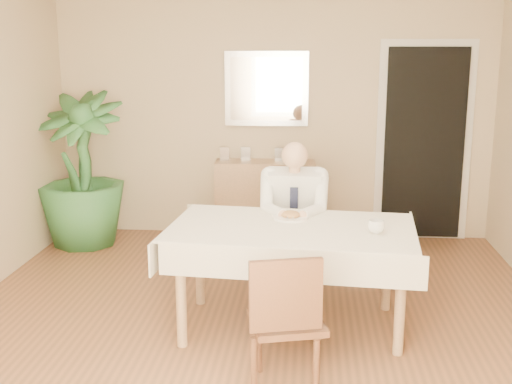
# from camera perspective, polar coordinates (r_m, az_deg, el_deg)

# --- Properties ---
(room) EXTENTS (5.00, 5.02, 2.60)m
(room) POSITION_cam_1_polar(r_m,az_deg,el_deg) (4.24, -0.40, 3.55)
(room) COLOR brown
(room) RESTS_ON ground
(window) EXTENTS (1.34, 0.04, 1.44)m
(window) POSITION_cam_1_polar(r_m,az_deg,el_deg) (1.82, -7.47, -4.54)
(window) COLOR silver
(window) RESTS_ON room
(doorway) EXTENTS (0.96, 0.07, 2.10)m
(doorway) POSITION_cam_1_polar(r_m,az_deg,el_deg) (6.80, 14.69, 4.15)
(doorway) COLOR silver
(doorway) RESTS_ON ground
(mirror) EXTENTS (0.86, 0.04, 0.76)m
(mirror) POSITION_cam_1_polar(r_m,az_deg,el_deg) (6.66, 0.93, 9.15)
(mirror) COLOR silver
(mirror) RESTS_ON room
(dining_table) EXTENTS (1.80, 1.16, 0.75)m
(dining_table) POSITION_cam_1_polar(r_m,az_deg,el_deg) (4.52, 3.16, -4.11)
(dining_table) COLOR #AE7F57
(dining_table) RESTS_ON ground
(chair_far) EXTENTS (0.47, 0.47, 0.92)m
(chair_far) POSITION_cam_1_polar(r_m,az_deg,el_deg) (5.41, 3.42, -2.88)
(chair_far) COLOR #3F2314
(chair_far) RESTS_ON ground
(chair_near) EXTENTS (0.50, 0.50, 0.86)m
(chair_near) POSITION_cam_1_polar(r_m,az_deg,el_deg) (3.71, 2.71, -11.04)
(chair_near) COLOR #3F2314
(chair_near) RESTS_ON ground
(seated_man) EXTENTS (0.48, 0.72, 1.24)m
(seated_man) POSITION_cam_1_polar(r_m,az_deg,el_deg) (5.08, 3.37, -1.90)
(seated_man) COLOR white
(seated_man) RESTS_ON ground
(plate) EXTENTS (0.26, 0.26, 0.02)m
(plate) POSITION_cam_1_polar(r_m,az_deg,el_deg) (4.69, 3.08, -2.27)
(plate) COLOR white
(plate) RESTS_ON dining_table
(food) EXTENTS (0.14, 0.14, 0.06)m
(food) POSITION_cam_1_polar(r_m,az_deg,el_deg) (4.69, 3.09, -2.01)
(food) COLOR brown
(food) RESTS_ON dining_table
(knife) EXTENTS (0.01, 0.13, 0.01)m
(knife) POSITION_cam_1_polar(r_m,az_deg,el_deg) (4.63, 3.56, -2.27)
(knife) COLOR silver
(knife) RESTS_ON dining_table
(fork) EXTENTS (0.01, 0.13, 0.01)m
(fork) POSITION_cam_1_polar(r_m,az_deg,el_deg) (4.63, 2.57, -2.25)
(fork) COLOR silver
(fork) RESTS_ON dining_table
(coffee_mug) EXTENTS (0.14, 0.14, 0.09)m
(coffee_mug) POSITION_cam_1_polar(r_m,az_deg,el_deg) (4.40, 10.64, -3.05)
(coffee_mug) COLOR white
(coffee_mug) RESTS_ON dining_table
(sideboard) EXTENTS (1.04, 0.41, 0.82)m
(sideboard) POSITION_cam_1_polar(r_m,az_deg,el_deg) (6.69, 0.81, -0.72)
(sideboard) COLOR #AE7F57
(sideboard) RESTS_ON ground
(photo_frame_left) EXTENTS (0.10, 0.02, 0.14)m
(photo_frame_left) POSITION_cam_1_polar(r_m,az_deg,el_deg) (6.66, -2.82, 3.41)
(photo_frame_left) COLOR silver
(photo_frame_left) RESTS_ON sideboard
(photo_frame_center) EXTENTS (0.10, 0.02, 0.14)m
(photo_frame_center) POSITION_cam_1_polar(r_m,az_deg,el_deg) (6.65, -0.92, 3.42)
(photo_frame_center) COLOR silver
(photo_frame_center) RESTS_ON sideboard
(photo_frame_right) EXTENTS (0.10, 0.02, 0.14)m
(photo_frame_right) POSITION_cam_1_polar(r_m,az_deg,el_deg) (6.62, 2.11, 3.37)
(photo_frame_right) COLOR silver
(photo_frame_right) RESTS_ON sideboard
(potted_palm) EXTENTS (0.95, 0.95, 1.55)m
(potted_palm) POSITION_cam_1_polar(r_m,az_deg,el_deg) (6.64, -15.27, 1.92)
(potted_palm) COLOR #295C2A
(potted_palm) RESTS_ON ground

